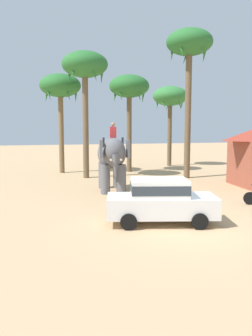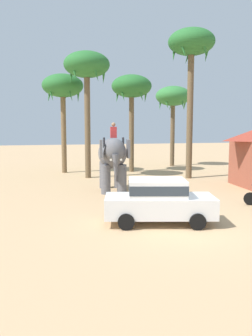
% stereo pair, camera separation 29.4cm
% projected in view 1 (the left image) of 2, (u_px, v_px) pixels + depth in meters
% --- Properties ---
extents(ground_plane, '(120.00, 120.00, 0.00)m').
position_uv_depth(ground_plane, '(180.00, 226.00, 12.83)').
color(ground_plane, tan).
extents(car_sedan_foreground, '(4.39, 2.63, 1.70)m').
position_uv_depth(car_sedan_foreground, '(161.00, 199.00, 13.15)').
color(car_sedan_foreground, white).
rests_on(car_sedan_foreground, ground).
extents(elephant_with_mahout, '(2.02, 3.97, 3.88)m').
position_uv_depth(elephant_with_mahout, '(112.00, 157.00, 19.53)').
color(elephant_with_mahout, slate).
rests_on(elephant_with_mahout, ground).
extents(palm_tree_behind_elephant, '(3.20, 3.20, 7.76)m').
position_uv_depth(palm_tree_behind_elephant, '(129.00, 89.00, 27.75)').
color(palm_tree_behind_elephant, brown).
rests_on(palm_tree_behind_elephant, ground).
extents(palm_tree_near_hut, '(3.20, 3.20, 7.35)m').
position_uv_depth(palm_tree_near_hut, '(170.00, 98.00, 32.04)').
color(palm_tree_near_hut, brown).
rests_on(palm_tree_near_hut, ground).
extents(palm_tree_left_of_road, '(3.20, 3.20, 7.73)m').
position_uv_depth(palm_tree_left_of_road, '(60.00, 88.00, 27.02)').
color(palm_tree_left_of_road, brown).
rests_on(palm_tree_left_of_road, ground).
extents(palm_tree_far_back, '(3.20, 3.20, 8.84)m').
position_uv_depth(palm_tree_far_back, '(85.00, 69.00, 24.13)').
color(palm_tree_far_back, brown).
rests_on(palm_tree_far_back, ground).
extents(palm_tree_leaning_seaward, '(3.20, 3.20, 10.32)m').
position_uv_depth(palm_tree_leaning_seaward, '(189.00, 48.00, 23.92)').
color(palm_tree_leaning_seaward, brown).
rests_on(palm_tree_leaning_seaward, ground).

